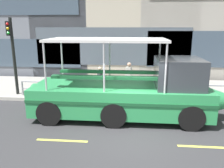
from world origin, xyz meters
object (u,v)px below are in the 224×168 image
Objects in this scene: duck_tour_boat at (133,93)px; pedestrian_mid_left at (129,74)px; pedestrian_mid_right at (100,78)px; traffic_light_pole at (13,49)px; pedestrian_near_bow at (185,76)px.

pedestrian_mid_left is at bearing 93.81° from duck_tour_boat.
pedestrian_mid_left is 1.73m from pedestrian_mid_right.
pedestrian_mid_right is at bearing -154.44° from pedestrian_mid_left.
duck_tour_boat is at bearing -56.42° from pedestrian_mid_right.
pedestrian_mid_right is (-1.79, 2.70, 0.01)m from duck_tour_boat.
duck_tour_boat is at bearing -86.19° from pedestrian_mid_left.
traffic_light_pole is at bearing -174.36° from pedestrian_mid_right.
pedestrian_mid_left reaches higher than pedestrian_mid_right.
traffic_light_pole reaches higher than pedestrian_mid_right.
duck_tour_boat is at bearing -129.98° from pedestrian_near_bow.
duck_tour_boat reaches higher than pedestrian_mid_right.
duck_tour_boat is 5.48× the size of pedestrian_mid_left.
pedestrian_mid_left is at bearing 25.56° from pedestrian_mid_right.
pedestrian_near_bow is at bearing 0.27° from pedestrian_mid_left.
pedestrian_near_bow is at bearing 7.47° from traffic_light_pole.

